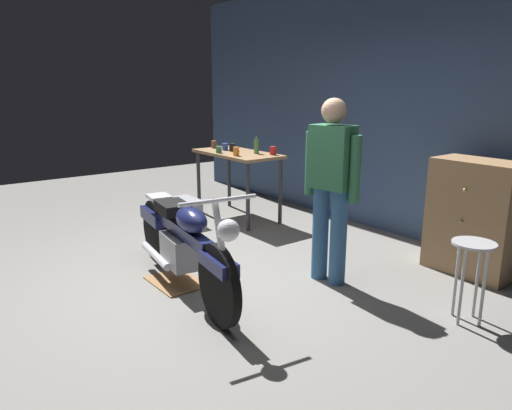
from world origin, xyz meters
The scene contains 16 objects.
ground_plane centered at (0.00, 0.00, 0.00)m, with size 12.00×12.00×0.00m, color gray.
back_wall centered at (0.00, 2.80, 1.55)m, with size 8.00×0.12×3.10m, color #384C70.
workbench centered at (-1.66, 1.64, 0.79)m, with size 1.30×0.64×0.90m.
motorcycle centered at (-0.01, -0.11, 0.45)m, with size 2.18×0.65×1.00m.
person_standing centered at (0.64, 1.05, 0.93)m, with size 0.56×0.28×1.67m.
shop_stool centered at (1.84, 1.34, 0.50)m, with size 0.32×0.32×0.64m.
wooden_dresser centered at (1.32, 2.30, 0.55)m, with size 0.80×0.47×1.10m.
drip_tray centered at (-0.18, -0.11, 0.01)m, with size 0.56×0.40×0.01m, color olive.
storage_bin centered at (-1.81, 0.89, 0.17)m, with size 0.44×0.32×0.34m, color gray.
mug_orange_travel centered at (-1.40, 1.44, 0.96)m, with size 0.11×0.07×0.11m.
mug_brown_stoneware centered at (-2.22, 1.63, 0.95)m, with size 0.11×0.07×0.10m.
mug_red_diner centered at (-1.18, 1.87, 0.95)m, with size 0.12×0.08×0.11m.
mug_green_speckled centered at (-1.75, 1.41, 0.94)m, with size 0.11×0.07×0.09m.
mug_black_matte centered at (-1.77, 1.64, 0.95)m, with size 0.12×0.08×0.10m.
mug_blue_enamel centered at (-1.92, 1.62, 0.95)m, with size 0.11×0.08×0.09m.
bottle centered at (-1.40, 1.77, 1.00)m, with size 0.06×0.06×0.24m.
Camera 1 is at (3.54, -2.00, 1.78)m, focal length 33.54 mm.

